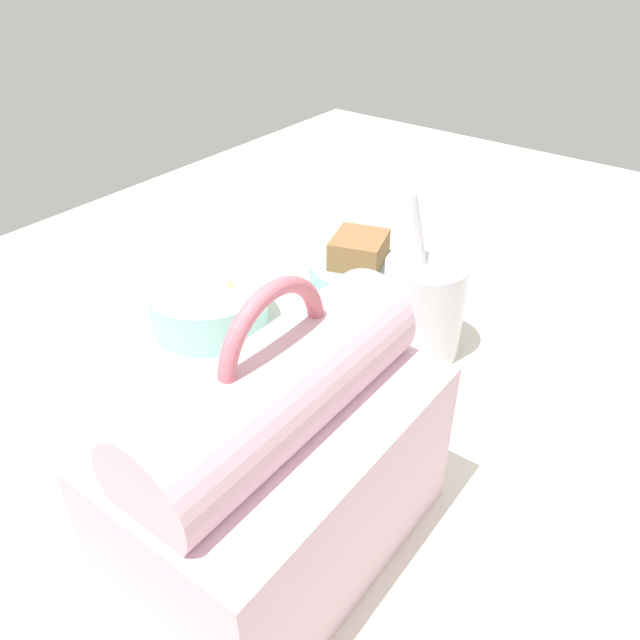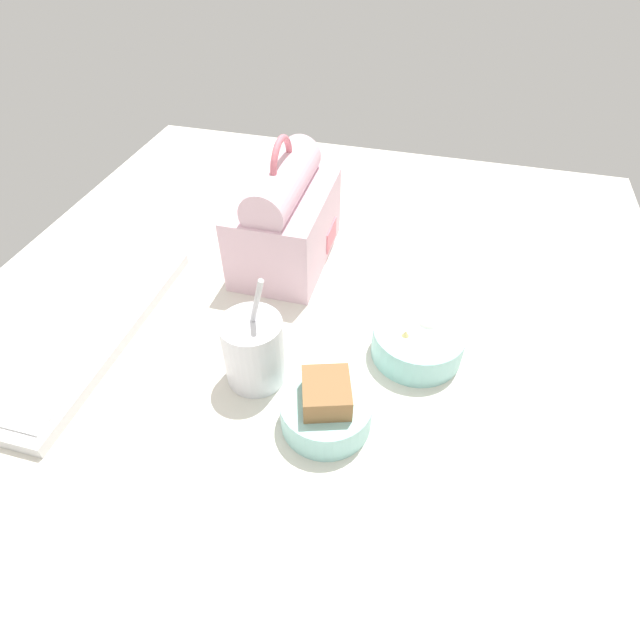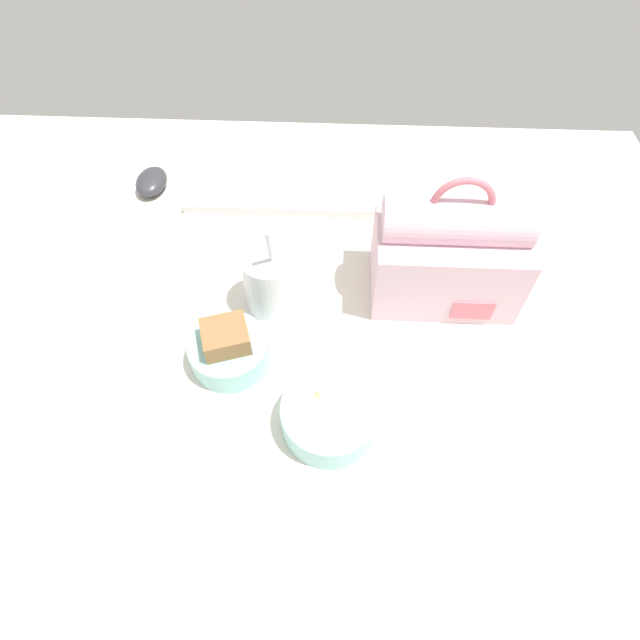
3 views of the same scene
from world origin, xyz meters
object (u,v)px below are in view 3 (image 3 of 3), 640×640
object	(u,v)px
soup_cup	(270,281)
computer_mouse	(151,182)
bento_bowl_sandwich	(229,349)
bento_bowl_snacks	(330,415)
lunch_bag	(448,254)
keyboard	(293,190)

from	to	relation	value
soup_cup	computer_mouse	world-z (taller)	soup_cup
bento_bowl_sandwich	bento_bowl_snacks	distance (cm)	17.44
bento_bowl_sandwich	lunch_bag	bearing A→B (deg)	25.62
soup_cup	bento_bowl_snacks	world-z (taller)	soup_cup
computer_mouse	bento_bowl_snacks	bearing A→B (deg)	-53.10
bento_bowl_sandwich	soup_cup	bearing A→B (deg)	65.84
keyboard	computer_mouse	size ratio (longest dim) A/B	4.76
bento_bowl_snacks	computer_mouse	xyz separation A→B (cm)	(-35.70, 47.55, -0.86)
lunch_bag	computer_mouse	world-z (taller)	lunch_bag
keyboard	soup_cup	world-z (taller)	soup_cup
bento_bowl_snacks	soup_cup	bearing A→B (deg)	115.42
lunch_bag	bento_bowl_sandwich	bearing A→B (deg)	-154.38
keyboard	lunch_bag	bearing A→B (deg)	-41.60
keyboard	bento_bowl_snacks	bearing A→B (deg)	-79.69
lunch_bag	bento_bowl_snacks	size ratio (longest dim) A/B	1.72
bento_bowl_sandwich	keyboard	bearing A→B (deg)	80.79
keyboard	bento_bowl_snacks	size ratio (longest dim) A/B	3.09
keyboard	bento_bowl_snacks	xyz separation A→B (cm)	(8.56, -47.06, 1.50)
keyboard	soup_cup	xyz separation A→B (cm)	(-1.16, -26.61, 4.27)
lunch_bag	keyboard	bearing A→B (deg)	138.40
bento_bowl_sandwich	computer_mouse	bearing A→B (deg)	118.89
lunch_bag	soup_cup	bearing A→B (deg)	-171.27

